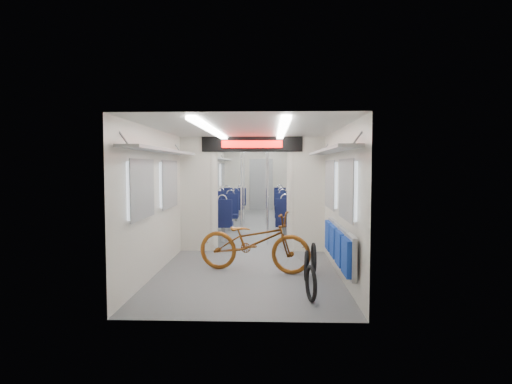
% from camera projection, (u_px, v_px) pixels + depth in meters
% --- Properties ---
extents(carriage, '(12.00, 12.02, 2.31)m').
position_uv_depth(carriage, '(255.00, 175.00, 10.35)').
color(carriage, '#515456').
rests_on(carriage, ground).
extents(bicycle, '(1.97, 1.08, 0.98)m').
position_uv_depth(bicycle, '(254.00, 242.00, 6.94)').
color(bicycle, brown).
rests_on(bicycle, ground).
extents(flip_bench, '(0.12, 2.13, 0.54)m').
position_uv_depth(flip_bench, '(339.00, 245.00, 6.17)').
color(flip_bench, gray).
rests_on(flip_bench, carriage).
extents(bike_hoop_a, '(0.12, 0.47, 0.47)m').
position_uv_depth(bike_hoop_a, '(311.00, 285.00, 5.40)').
color(bike_hoop_a, black).
rests_on(bike_hoop_a, ground).
extents(bike_hoop_b, '(0.12, 0.47, 0.47)m').
position_uv_depth(bike_hoop_b, '(306.00, 268.00, 6.35)').
color(bike_hoop_b, black).
rests_on(bike_hoop_b, ground).
extents(bike_hoop_c, '(0.05, 0.49, 0.49)m').
position_uv_depth(bike_hoop_c, '(314.00, 259.00, 6.84)').
color(bike_hoop_c, black).
rests_on(bike_hoop_c, ground).
extents(seat_bay_near_left, '(0.90, 2.03, 1.09)m').
position_uv_depth(seat_bay_near_left, '(217.00, 214.00, 10.47)').
color(seat_bay_near_left, black).
rests_on(seat_bay_near_left, ground).
extents(seat_bay_near_right, '(0.91, 2.07, 1.10)m').
position_uv_depth(seat_bay_near_right, '(293.00, 214.00, 10.56)').
color(seat_bay_near_right, black).
rests_on(seat_bay_near_right, ground).
extents(seat_bay_far_left, '(0.88, 1.92, 1.05)m').
position_uv_depth(seat_bay_far_left, '(231.00, 202.00, 14.15)').
color(seat_bay_far_left, black).
rests_on(seat_bay_far_left, ground).
extents(seat_bay_far_right, '(0.89, 1.96, 1.07)m').
position_uv_depth(seat_bay_far_right, '(288.00, 202.00, 14.17)').
color(seat_bay_far_right, black).
rests_on(seat_bay_far_right, ground).
extents(stanchion_near_left, '(0.04, 0.04, 2.30)m').
position_uv_depth(stanchion_near_left, '(241.00, 192.00, 9.26)').
color(stanchion_near_left, silver).
rests_on(stanchion_near_left, ground).
extents(stanchion_near_right, '(0.04, 0.04, 2.30)m').
position_uv_depth(stanchion_near_right, '(268.00, 192.00, 9.27)').
color(stanchion_near_right, silver).
rests_on(stanchion_near_right, ground).
extents(stanchion_far_left, '(0.04, 0.04, 2.30)m').
position_uv_depth(stanchion_far_left, '(244.00, 185.00, 12.64)').
color(stanchion_far_left, silver).
rests_on(stanchion_far_left, ground).
extents(stanchion_far_right, '(0.04, 0.04, 2.30)m').
position_uv_depth(stanchion_far_right, '(266.00, 185.00, 12.48)').
color(stanchion_far_right, silver).
rests_on(stanchion_far_right, ground).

